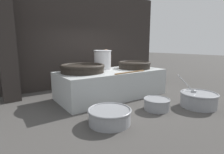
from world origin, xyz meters
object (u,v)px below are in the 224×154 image
object	(u,v)px
giant_wok_near	(83,68)
prep_bowl_extra	(110,115)
stock_pot	(103,59)
prep_bowl_vegetables	(199,99)
prep_bowl_meat	(157,104)
giant_wok_far	(134,65)
cook	(106,67)

from	to	relation	value
giant_wok_near	prep_bowl_extra	size ratio (longest dim) A/B	1.41
stock_pot	prep_bowl_vegetables	xyz separation A→B (m)	(1.43, -2.74, -0.99)
prep_bowl_vegetables	prep_bowl_extra	world-z (taller)	prep_bowl_vegetables
stock_pot	prep_bowl_vegetables	world-z (taller)	stock_pot
stock_pot	prep_bowl_meat	xyz separation A→B (m)	(0.29, -2.23, -1.05)
prep_bowl_vegetables	prep_bowl_meat	bearing A→B (deg)	155.61
prep_bowl_vegetables	prep_bowl_extra	size ratio (longest dim) A/B	1.33
giant_wok_near	stock_pot	xyz separation A→B (m)	(0.91, 0.31, 0.21)
giant_wok_far	stock_pot	distance (m)	1.17
giant_wok_far	prep_bowl_meat	distance (m)	2.05
stock_pot	prep_bowl_extra	distance (m)	2.71
prep_bowl_meat	prep_bowl_extra	size ratio (longest dim) A/B	0.72
prep_bowl_meat	prep_bowl_extra	distance (m)	1.50
giant_wok_far	prep_bowl_meat	size ratio (longest dim) A/B	1.67
giant_wok_far	cook	bearing A→B (deg)	109.74
giant_wok_near	prep_bowl_extra	distance (m)	2.08
giant_wok_near	cook	world-z (taller)	cook
giant_wok_near	stock_pot	distance (m)	0.99
giant_wok_near	cook	xyz separation A→B (m)	(1.51, 1.02, -0.17)
cook	prep_bowl_vegetables	size ratio (longest dim) A/B	1.20
prep_bowl_vegetables	prep_bowl_meat	world-z (taller)	prep_bowl_vegetables
giant_wok_near	giant_wok_far	world-z (taller)	giant_wok_near
cook	prep_bowl_meat	distance (m)	3.03
prep_bowl_vegetables	stock_pot	bearing A→B (deg)	117.49
giant_wok_far	cook	xyz separation A→B (m)	(-0.44, 1.22, -0.17)
prep_bowl_vegetables	prep_bowl_meat	size ratio (longest dim) A/B	1.85
giant_wok_far	stock_pot	world-z (taller)	stock_pot
stock_pot	giant_wok_near	bearing A→B (deg)	-161.45
prep_bowl_vegetables	prep_bowl_meat	xyz separation A→B (m)	(-1.13, 0.51, -0.06)
stock_pot	prep_bowl_extra	world-z (taller)	stock_pot
giant_wok_near	stock_pot	world-z (taller)	stock_pot
prep_bowl_meat	cook	bearing A→B (deg)	84.11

